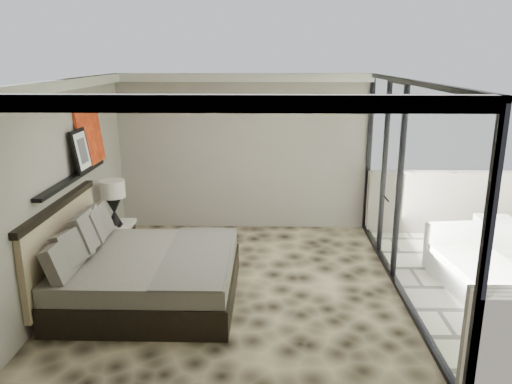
{
  "coord_description": "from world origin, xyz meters",
  "views": [
    {
      "loc": [
        0.45,
        -6.36,
        3.09
      ],
      "look_at": [
        0.28,
        0.4,
        1.24
      ],
      "focal_mm": 35.0,
      "sensor_mm": 36.0,
      "label": 1
    }
  ],
  "objects_px": {
    "ottoman": "(494,235)",
    "lounger": "(479,273)",
    "bed": "(142,272)",
    "nightstand": "(115,237)",
    "table_lamp": "(113,197)"
  },
  "relations": [
    {
      "from": "ottoman",
      "to": "lounger",
      "type": "xyz_separation_m",
      "value": [
        -0.81,
        -1.4,
        -0.06
      ]
    },
    {
      "from": "bed",
      "to": "nightstand",
      "type": "relative_size",
      "value": 3.9
    },
    {
      "from": "table_lamp",
      "to": "lounger",
      "type": "relative_size",
      "value": 0.38
    },
    {
      "from": "table_lamp",
      "to": "nightstand",
      "type": "bearing_deg",
      "value": 154.88
    },
    {
      "from": "bed",
      "to": "ottoman",
      "type": "xyz_separation_m",
      "value": [
        5.34,
        1.81,
        -0.09
      ]
    },
    {
      "from": "table_lamp",
      "to": "ottoman",
      "type": "bearing_deg",
      "value": 3.15
    },
    {
      "from": "table_lamp",
      "to": "ottoman",
      "type": "distance_m",
      "value": 6.17
    },
    {
      "from": "lounger",
      "to": "ottoman",
      "type": "bearing_deg",
      "value": 53.06
    },
    {
      "from": "lounger",
      "to": "table_lamp",
      "type": "bearing_deg",
      "value": 161.8
    },
    {
      "from": "nightstand",
      "to": "ottoman",
      "type": "xyz_separation_m",
      "value": [
        6.15,
        0.32,
        -0.01
      ]
    },
    {
      "from": "ottoman",
      "to": "lounger",
      "type": "relative_size",
      "value": 0.3
    },
    {
      "from": "ottoman",
      "to": "lounger",
      "type": "height_order",
      "value": "lounger"
    },
    {
      "from": "bed",
      "to": "table_lamp",
      "type": "height_order",
      "value": "bed"
    },
    {
      "from": "bed",
      "to": "table_lamp",
      "type": "relative_size",
      "value": 3.19
    },
    {
      "from": "bed",
      "to": "ottoman",
      "type": "relative_size",
      "value": 4.11
    }
  ]
}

